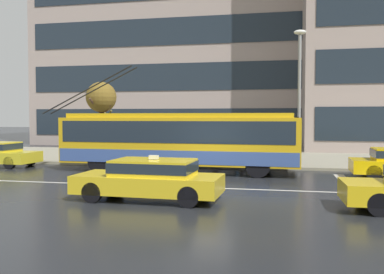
{
  "coord_description": "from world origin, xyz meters",
  "views": [
    {
      "loc": [
        3.04,
        -16.38,
        2.58
      ],
      "look_at": [
        -1.04,
        3.05,
        1.64
      ],
      "focal_mm": 40.02,
      "sensor_mm": 36.0,
      "label": 1
    }
  ],
  "objects": [
    {
      "name": "ground_plane",
      "position": [
        0.0,
        0.0,
        0.0
      ],
      "size": [
        160.0,
        160.0,
        0.0
      ],
      "primitive_type": "plane",
      "color": "#222529"
    },
    {
      "name": "sidewalk_slab",
      "position": [
        0.0,
        9.68,
        0.07
      ],
      "size": [
        80.0,
        10.0,
        0.14
      ],
      "primitive_type": "cube",
      "color": "gray",
      "rests_on": "ground_plane"
    },
    {
      "name": "crosswalk_stripe_edge_near",
      "position": [
        5.54,
        1.34,
        0.0
      ],
      "size": [
        0.44,
        4.4,
        0.01
      ],
      "primitive_type": "cube",
      "color": "beige",
      "rests_on": "ground_plane"
    },
    {
      "name": "crosswalk_stripe_inner_a",
      "position": [
        6.44,
        1.34,
        0.0
      ],
      "size": [
        0.44,
        4.4,
        0.01
      ],
      "primitive_type": "cube",
      "color": "beige",
      "rests_on": "ground_plane"
    },
    {
      "name": "lane_centre_line",
      "position": [
        0.0,
        -1.2,
        0.0
      ],
      "size": [
        72.0,
        0.14,
        0.01
      ],
      "primitive_type": "cube",
      "color": "silver",
      "rests_on": "ground_plane"
    },
    {
      "name": "trolleybus",
      "position": [
        -1.64,
        3.08,
        1.52
      ],
      "size": [
        12.61,
        3.0,
        5.01
      ],
      "color": "gold",
      "rests_on": "ground_plane"
    },
    {
      "name": "taxi_oncoming_near",
      "position": [
        -0.92,
        -3.78,
        0.7
      ],
      "size": [
        4.58,
        1.98,
        1.39
      ],
      "color": "yellow",
      "rests_on": "ground_plane"
    },
    {
      "name": "bus_shelter",
      "position": [
        -3.45,
        6.25,
        2.08
      ],
      "size": [
        4.01,
        1.67,
        2.6
      ],
      "color": "gray",
      "rests_on": "sidewalk_slab"
    },
    {
      "name": "pedestrian_at_shelter",
      "position": [
        0.81,
        5.84,
        1.64
      ],
      "size": [
        1.19,
        1.19,
        1.93
      ],
      "color": "#20364D",
      "rests_on": "sidewalk_slab"
    },
    {
      "name": "pedestrian_approaching_curb",
      "position": [
        0.99,
        6.81,
        1.73
      ],
      "size": [
        1.38,
        1.38,
        2.0
      ],
      "color": "black",
      "rests_on": "sidewalk_slab"
    },
    {
      "name": "pedestrian_walking_past",
      "position": [
        -0.23,
        5.63,
        1.76
      ],
      "size": [
        1.41,
        1.41,
        2.01
      ],
      "color": "black",
      "rests_on": "sidewalk_slab"
    },
    {
      "name": "pedestrian_waiting_by_pole",
      "position": [
        -6.18,
        6.46,
        1.62
      ],
      "size": [
        1.01,
        1.01,
        1.9
      ],
      "color": "#4D5753",
      "rests_on": "sidewalk_slab"
    },
    {
      "name": "street_lamp",
      "position": [
        3.88,
        5.36,
        4.1
      ],
      "size": [
        0.6,
        0.32,
        6.69
      ],
      "color": "gray",
      "rests_on": "sidewalk_slab"
    },
    {
      "name": "street_tree_bare",
      "position": [
        -7.5,
        7.5,
        3.66
      ],
      "size": [
        1.96,
        2.0,
        4.51
      ],
      "color": "brown",
      "rests_on": "sidewalk_slab"
    }
  ]
}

